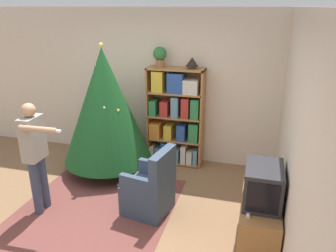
{
  "coord_description": "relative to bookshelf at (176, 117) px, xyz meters",
  "views": [
    {
      "loc": [
        1.64,
        -3.11,
        2.61
      ],
      "look_at": [
        0.49,
        0.98,
        1.05
      ],
      "focal_mm": 35.0,
      "sensor_mm": 36.0,
      "label": 1
    }
  ],
  "objects": [
    {
      "name": "ground_plane",
      "position": [
        -0.34,
        -1.98,
        -0.84
      ],
      "size": [
        14.0,
        14.0,
        0.0
      ],
      "primitive_type": "plane",
      "color": "#846042"
    },
    {
      "name": "wall_back",
      "position": [
        -0.34,
        0.24,
        0.46
      ],
      "size": [
        8.0,
        0.1,
        2.6
      ],
      "color": "beige",
      "rests_on": "ground_plane"
    },
    {
      "name": "wall_right",
      "position": [
        1.74,
        -1.98,
        0.46
      ],
      "size": [
        0.1,
        8.0,
        2.6
      ],
      "color": "beige",
      "rests_on": "ground_plane"
    },
    {
      "name": "area_rug",
      "position": [
        -0.68,
        -1.7,
        -0.83
      ],
      "size": [
        2.04,
        2.17,
        0.01
      ],
      "color": "brown",
      "rests_on": "ground_plane"
    },
    {
      "name": "bookshelf",
      "position": [
        0.0,
        0.0,
        0.0
      ],
      "size": [
        0.95,
        0.33,
        1.67
      ],
      "color": "#A8703D",
      "rests_on": "ground_plane"
    },
    {
      "name": "tv_stand",
      "position": [
        1.45,
        -1.77,
        -0.57
      ],
      "size": [
        0.43,
        0.94,
        0.54
      ],
      "color": "#996638",
      "rests_on": "ground_plane"
    },
    {
      "name": "television",
      "position": [
        1.45,
        -1.78,
        -0.08
      ],
      "size": [
        0.4,
        0.57,
        0.44
      ],
      "color": "#28282D",
      "rests_on": "tv_stand"
    },
    {
      "name": "game_remote",
      "position": [
        1.32,
        -2.05,
        -0.29
      ],
      "size": [
        0.04,
        0.12,
        0.02
      ],
      "color": "white",
      "rests_on": "tv_stand"
    },
    {
      "name": "christmas_tree",
      "position": [
        -1.0,
        -0.58,
        0.29
      ],
      "size": [
        1.43,
        1.43,
        2.1
      ],
      "color": "#4C3323",
      "rests_on": "ground_plane"
    },
    {
      "name": "armchair",
      "position": [
        0.05,
        -1.53,
        -0.52
      ],
      "size": [
        0.66,
        0.65,
        0.92
      ],
      "rotation": [
        0.0,
        0.0,
        -1.74
      ],
      "color": "#334256",
      "rests_on": "ground_plane"
    },
    {
      "name": "standing_person",
      "position": [
        -1.36,
        -1.88,
        0.05
      ],
      "size": [
        0.64,
        0.47,
        1.5
      ],
      "rotation": [
        0.0,
        0.0,
        -1.53
      ],
      "color": "#38425B",
      "rests_on": "ground_plane"
    },
    {
      "name": "potted_plant",
      "position": [
        -0.27,
        0.01,
        1.03
      ],
      "size": [
        0.22,
        0.22,
        0.33
      ],
      "color": "#935B38",
      "rests_on": "bookshelf"
    },
    {
      "name": "table_lamp",
      "position": [
        0.26,
        0.01,
        0.94
      ],
      "size": [
        0.2,
        0.2,
        0.18
      ],
      "color": "#473828",
      "rests_on": "bookshelf"
    },
    {
      "name": "book_pile_near_tree",
      "position": [
        -0.56,
        -0.98,
        -0.81
      ],
      "size": [
        0.22,
        0.15,
        0.05
      ],
      "color": "beige",
      "rests_on": "ground_plane"
    }
  ]
}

